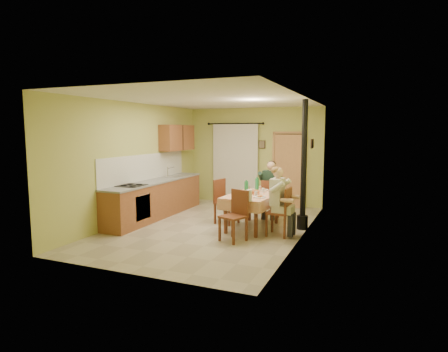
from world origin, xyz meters
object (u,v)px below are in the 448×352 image
at_px(chair_far, 270,207).
at_px(man_far, 271,183).
at_px(man_right, 279,193).
at_px(chair_right, 279,222).
at_px(stove_flue, 303,183).
at_px(chair_near, 234,226).
at_px(dining_table, 252,211).
at_px(chair_left, 226,211).

xyz_separation_m(chair_far, man_far, (-0.00, 0.01, 0.59)).
bearing_deg(man_right, chair_right, -90.00).
height_order(man_far, stove_flue, stove_flue).
bearing_deg(man_far, man_right, -73.17).
relative_size(chair_near, man_far, 0.71).
height_order(chair_right, stove_flue, stove_flue).
height_order(dining_table, man_far, man_far).
distance_m(man_far, stove_flue, 1.16).
bearing_deg(man_right, stove_flue, -24.45).
height_order(chair_left, man_right, man_right).
relative_size(dining_table, chair_near, 1.64).
bearing_deg(chair_left, chair_far, 147.26).
height_order(chair_far, chair_right, chair_right).
distance_m(chair_near, chair_left, 1.41).
distance_m(chair_far, man_right, 1.60).
bearing_deg(chair_right, man_far, 24.79).
relative_size(dining_table, man_far, 1.17).
xyz_separation_m(chair_far, chair_near, (-0.16, -2.09, 0.00)).
xyz_separation_m(chair_right, stove_flue, (0.34, 0.70, 0.73)).
relative_size(chair_right, man_right, 0.72).
bearing_deg(chair_left, stove_flue, 106.89).
height_order(chair_far, man_far, man_far).
xyz_separation_m(man_far, man_right, (0.55, -1.40, 0.00)).
bearing_deg(dining_table, man_far, 87.43).
bearing_deg(dining_table, chair_left, 167.81).
relative_size(chair_near, stove_flue, 0.35).
height_order(chair_far, chair_left, chair_left).
xyz_separation_m(chair_right, man_right, (-0.01, 0.00, 0.59)).
xyz_separation_m(dining_table, man_far, (0.12, 1.05, 0.50)).
bearing_deg(man_far, dining_table, -101.17).
bearing_deg(man_right, chair_far, 24.42).
relative_size(chair_left, man_right, 0.73).
relative_size(dining_table, man_right, 1.17).
xyz_separation_m(chair_far, man_right, (0.55, -1.39, 0.59)).
xyz_separation_m(chair_near, chair_left, (-0.66, 1.25, 0.00)).
distance_m(dining_table, man_right, 0.90).
bearing_deg(chair_left, chair_right, 80.32).
xyz_separation_m(chair_right, chair_left, (-1.39, 0.55, 0.00)).
bearing_deg(man_far, chair_near, -99.14).
relative_size(chair_right, man_far, 0.72).
bearing_deg(chair_far, dining_table, -101.31).
distance_m(dining_table, chair_near, 1.05).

